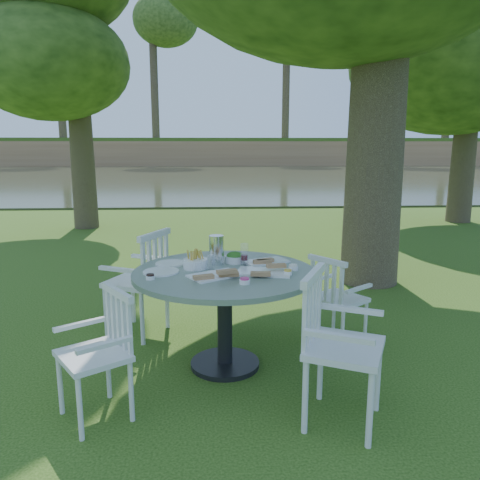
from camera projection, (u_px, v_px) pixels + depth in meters
name	position (u px, v px, depth m)	size (l,w,h in m)	color
ground	(241.00, 328.00, 4.61)	(140.00, 140.00, 0.00)	#20400D
table	(225.00, 289.00, 3.70)	(1.44, 1.44, 0.81)	black
chair_ne	(333.00, 294.00, 4.12)	(0.56, 0.56, 0.82)	white
chair_nw	(145.00, 275.00, 4.36)	(0.64, 0.65, 1.00)	white
chair_sw	(105.00, 344.00, 3.06)	(0.57, 0.58, 0.84)	white
chair_se	(330.00, 335.00, 2.98)	(0.63, 0.65, 0.98)	white
tableware	(219.00, 262.00, 3.75)	(1.21, 0.82, 0.24)	white
river	(218.00, 177.00, 27.13)	(100.00, 28.00, 0.12)	#2D321E
far_bank	(219.00, 86.00, 43.46)	(100.00, 18.00, 15.20)	#956A45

